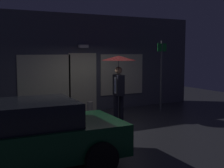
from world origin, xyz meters
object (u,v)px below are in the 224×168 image
at_px(sidewalk_bollard, 53,114).
at_px(sidewalk_bollard_2, 90,109).
at_px(street_sign_post, 161,72).
at_px(person_with_umbrella, 119,71).
at_px(parked_car, 11,137).

xyz_separation_m(sidewalk_bollard, sidewalk_bollard_2, (1.36, 0.10, 0.01)).
relative_size(street_sign_post, sidewalk_bollard_2, 5.04).
height_order(person_with_umbrella, sidewalk_bollard_2, person_with_umbrella).
height_order(parked_car, sidewalk_bollard_2, parked_car).
height_order(person_with_umbrella, street_sign_post, street_sign_post).
height_order(street_sign_post, sidewalk_bollard, street_sign_post).
relative_size(person_with_umbrella, street_sign_post, 0.80).
xyz_separation_m(parked_car, sidewalk_bollard_2, (3.28, 3.84, -0.43)).
bearing_deg(person_with_umbrella, street_sign_post, -67.80).
bearing_deg(person_with_umbrella, sidewalk_bollard, 73.71).
distance_m(street_sign_post, sidewalk_bollard_2, 3.11).
relative_size(parked_car, street_sign_post, 1.62).
bearing_deg(parked_car, street_sign_post, 32.48).
xyz_separation_m(person_with_umbrella, parked_car, (-3.90, -2.93, -0.92)).
distance_m(sidewalk_bollard, sidewalk_bollard_2, 1.36).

